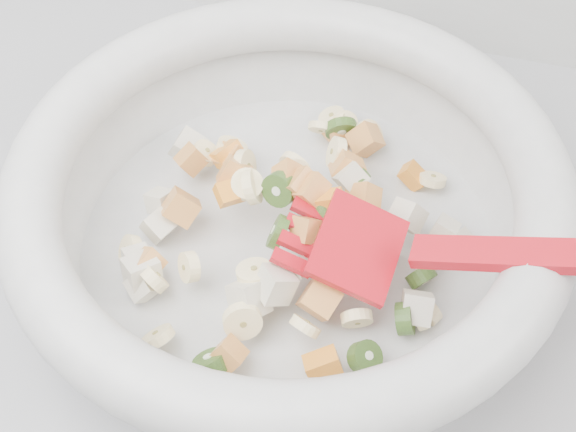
# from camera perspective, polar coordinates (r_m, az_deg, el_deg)

# --- Properties ---
(mixing_bowl) EXTENTS (0.53, 0.41, 0.16)m
(mixing_bowl) POSITION_cam_1_polar(r_m,az_deg,el_deg) (0.60, 0.05, 0.84)
(mixing_bowl) COLOR silver
(mixing_bowl) RESTS_ON counter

